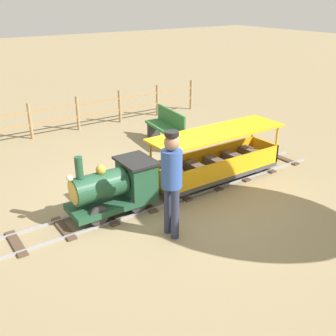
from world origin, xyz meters
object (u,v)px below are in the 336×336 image
locomotive (116,186)px  conductor_person (172,177)px  passenger_car (216,161)px  park_bench (166,127)px

locomotive → conductor_person: size_ratio=0.89×
locomotive → conductor_person: bearing=-161.3°
locomotive → passenger_car: locomotive is taller
passenger_car → conductor_person: conductor_person is taller
passenger_car → locomotive: bearing=90.0°
passenger_car → park_bench: passenger_car is taller
passenger_car → conductor_person: bearing=120.8°
conductor_person → park_bench: 3.98m
park_bench → locomotive: bearing=132.1°
passenger_car → conductor_person: (-1.05, 1.75, 0.54)m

